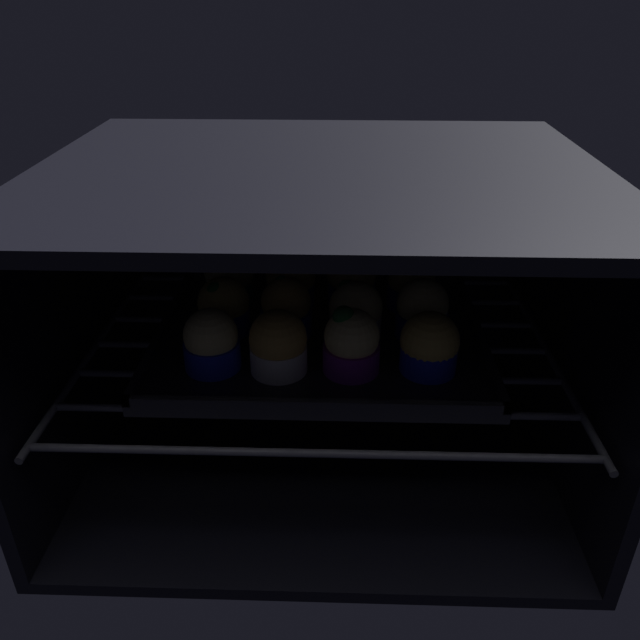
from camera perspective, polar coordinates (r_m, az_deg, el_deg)
The scene contains 15 objects.
oven_cavity at distance 77.29cm, azimuth 0.09°, elevation 1.27°, with size 59.00×47.00×37.00cm.
oven_rack at distance 75.26cm, azimuth -0.02°, elevation -2.52°, with size 54.80×42.00×0.80cm.
baking_tray at distance 75.26cm, azimuth 0.00°, elevation -1.56°, with size 38.29×30.55×2.20cm.
muffin_row0_col0 at distance 68.21cm, azimuth -9.83°, elevation -1.99°, with size 6.13×6.13×6.89cm.
muffin_row0_col1 at distance 66.73cm, azimuth -3.81°, elevation -2.23°, with size 6.18×6.18×7.08cm.
muffin_row0_col2 at distance 66.60cm, azimuth 2.85°, elevation -2.07°, with size 6.13×6.13×7.76cm.
muffin_row0_col3 at distance 67.80cm, azimuth 9.89°, elevation -2.32°, with size 6.33×6.33×6.77cm.
muffin_row1_col0 at distance 75.01cm, azimuth -8.73°, elevation 1.14°, with size 6.13×6.13×6.84cm.
muffin_row1_col1 at distance 73.70cm, azimuth -3.10°, elevation 1.06°, with size 6.13×6.13×7.21cm.
muffin_row1_col2 at distance 73.17cm, azimuth 3.23°, elevation 0.70°, with size 6.28×6.28×6.90cm.
muffin_row1_col3 at distance 74.11cm, azimuth 9.25°, elevation 0.92°, with size 6.13×6.13×7.15cm.
muffin_row2_col0 at distance 81.76cm, azimuth -8.21°, elevation 3.86°, with size 6.41×6.41×7.51cm.
muffin_row2_col1 at distance 80.36cm, azimuth -2.69°, elevation 3.54°, with size 6.38×6.38×7.24cm.
muffin_row2_col2 at distance 80.57cm, azimuth 2.88°, elevation 3.80°, with size 6.44×6.44×7.60cm.
muffin_row2_col3 at distance 80.89cm, azimuth 8.28°, elevation 3.09°, with size 6.13×6.13×6.55cm.
Camera 1 is at (2.07, -42.30, 52.66)cm, focal length 35.27 mm.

